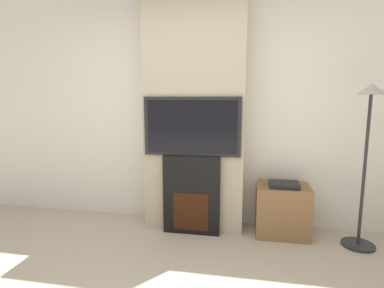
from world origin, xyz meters
The scene contains 6 objects.
wall_back centered at (0.00, 2.03, 1.35)m, with size 6.00×0.06×2.70m.
chimney_breast centered at (0.00, 1.82, 1.35)m, with size 1.08×0.35×2.70m.
fireplace centered at (0.00, 1.65, 0.43)m, with size 0.61×0.15×0.86m.
television centered at (0.00, 1.64, 1.17)m, with size 1.02×0.07×0.62m.
floor_lamp centered at (1.69, 1.63, 1.10)m, with size 0.31×0.31×1.59m.
media_stand centered at (0.96, 1.76, 0.28)m, with size 0.55×0.40×0.59m.
Camera 1 is at (0.57, -1.42, 1.46)m, focal length 28.00 mm.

